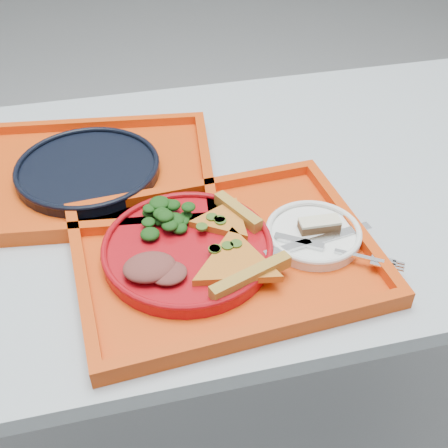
% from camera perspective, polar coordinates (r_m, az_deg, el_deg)
% --- Properties ---
extents(ground, '(10.00, 10.00, 0.00)m').
position_cam_1_polar(ground, '(1.59, -1.46, -18.64)').
color(ground, gray).
rests_on(ground, ground).
extents(table, '(1.60, 0.80, 0.75)m').
position_cam_1_polar(table, '(1.07, -2.06, 0.46)').
color(table, '#A0ACB4').
rests_on(table, ground).
extents(tray_main, '(0.47, 0.38, 0.01)m').
position_cam_1_polar(tray_main, '(0.87, 0.00, -3.29)').
color(tray_main, '#CB3C0A').
rests_on(tray_main, table).
extents(tray_far, '(0.49, 0.40, 0.01)m').
position_cam_1_polar(tray_far, '(1.07, -13.52, 4.71)').
color(tray_far, '#CB3C0A').
rests_on(tray_far, table).
extents(dinner_plate, '(0.26, 0.26, 0.02)m').
position_cam_1_polar(dinner_plate, '(0.86, -3.72, -2.70)').
color(dinner_plate, '#9B0A11').
rests_on(dinner_plate, tray_main).
extents(side_plate, '(0.15, 0.15, 0.01)m').
position_cam_1_polar(side_plate, '(0.90, 9.03, -1.18)').
color(side_plate, white).
rests_on(side_plate, tray_main).
extents(navy_plate, '(0.26, 0.26, 0.02)m').
position_cam_1_polar(navy_plate, '(1.06, -13.64, 5.33)').
color(navy_plate, black).
rests_on(navy_plate, tray_far).
extents(pizza_slice_a, '(0.17, 0.18, 0.02)m').
position_cam_1_polar(pizza_slice_a, '(0.82, 1.22, -3.78)').
color(pizza_slice_a, orange).
rests_on(pizza_slice_a, dinner_plate).
extents(pizza_slice_b, '(0.14, 0.14, 0.02)m').
position_cam_1_polar(pizza_slice_b, '(0.89, 0.03, 0.55)').
color(pizza_slice_b, orange).
rests_on(pizza_slice_b, dinner_plate).
extents(salad_heap, '(0.08, 0.07, 0.04)m').
position_cam_1_polar(salad_heap, '(0.89, -5.61, 1.14)').
color(salad_heap, black).
rests_on(salad_heap, dinner_plate).
extents(meat_portion, '(0.08, 0.06, 0.02)m').
position_cam_1_polar(meat_portion, '(0.81, -7.58, -4.36)').
color(meat_portion, brown).
rests_on(meat_portion, dinner_plate).
extents(dessert_bar, '(0.07, 0.03, 0.02)m').
position_cam_1_polar(dessert_bar, '(0.90, 9.67, -0.05)').
color(dessert_bar, '#462917').
rests_on(dessert_bar, side_plate).
extents(knife, '(0.19, 0.05, 0.01)m').
position_cam_1_polar(knife, '(0.88, 9.59, -1.55)').
color(knife, silver).
rests_on(knife, side_plate).
extents(fork, '(0.17, 0.12, 0.01)m').
position_cam_1_polar(fork, '(0.86, 11.05, -2.58)').
color(fork, silver).
rests_on(fork, side_plate).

